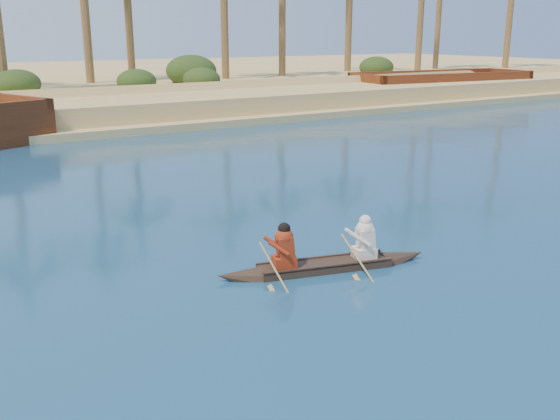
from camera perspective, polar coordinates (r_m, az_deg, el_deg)
canoe at (r=12.33m, az=4.12°, el=-4.45°), size 4.36×1.67×1.20m
barge_right at (r=47.23m, az=14.53°, el=10.83°), size 13.60×5.94×2.19m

